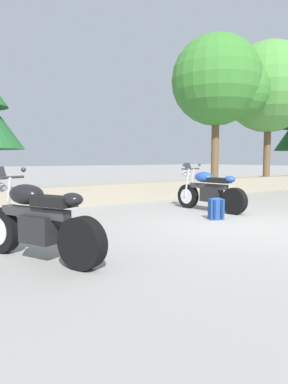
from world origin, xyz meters
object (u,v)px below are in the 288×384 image
motorcycle_black_near_left (37,222)px  leafy_tree_mid_right (274,89)px  leafy_tree_mid_left (221,83)px  motorcycle_blue_centre (209,191)px  rider_backpack (216,208)px

motorcycle_black_near_left → leafy_tree_mid_right: leafy_tree_mid_right is taller
motorcycle_black_near_left → leafy_tree_mid_left: (8.60, 4.78, 3.60)m
motorcycle_blue_centre → leafy_tree_mid_right: leafy_tree_mid_right is taller
motorcycle_black_near_left → leafy_tree_mid_left: size_ratio=0.37×
motorcycle_blue_centre → leafy_tree_mid_right: size_ratio=0.38×
motorcycle_blue_centre → rider_backpack: bearing=-129.4°
motorcycle_black_near_left → rider_backpack: size_ratio=4.16×
leafy_tree_mid_left → leafy_tree_mid_right: 2.85m
motorcycle_black_near_left → leafy_tree_mid_left: 10.47m
motorcycle_blue_centre → motorcycle_black_near_left: bearing=-160.3°
leafy_tree_mid_left → leafy_tree_mid_right: (2.83, -0.28, 0.04)m
motorcycle_blue_centre → leafy_tree_mid_right: 7.96m
motorcycle_black_near_left → rider_backpack: bearing=10.6°
motorcycle_black_near_left → leafy_tree_mid_right: (11.43, 4.50, 3.64)m
motorcycle_black_near_left → rider_backpack: 4.16m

